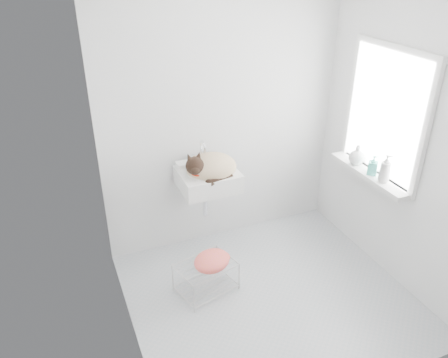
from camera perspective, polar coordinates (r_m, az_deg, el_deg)
name	(u,v)px	position (r m, az deg, el deg)	size (l,w,h in m)	color
floor	(269,296)	(3.78, 5.81, -14.68)	(2.20, 2.00, 0.02)	#A6ADB3
back_wall	(223,113)	(3.91, -0.17, 8.50)	(2.20, 0.02, 2.50)	silver
right_wall	(404,135)	(3.71, 22.03, 5.29)	(0.02, 2.00, 2.50)	silver
left_wall	(117,188)	(2.76, -13.52, -1.09)	(0.02, 2.00, 2.50)	silver
window_glass	(387,114)	(3.80, 20.13, 7.78)	(0.01, 0.80, 1.00)	white
window_frame	(385,115)	(3.79, 19.96, 7.75)	(0.04, 0.90, 1.10)	white
windowsill	(369,174)	(3.95, 18.09, 0.61)	(0.16, 0.88, 0.04)	white
sink	(208,171)	(3.77, -2.10, 1.04)	(0.49, 0.43, 0.20)	white
faucet	(200,148)	(3.86, -3.08, 4.01)	(0.18, 0.12, 0.18)	silver
cat	(210,167)	(3.74, -1.84, 1.52)	(0.46, 0.38, 0.28)	#D0AE8B
wire_rack	(206,275)	(3.73, -2.31, -12.25)	(0.45, 0.31, 0.27)	#BDBDBD
towel	(212,264)	(3.60, -1.56, -10.87)	(0.31, 0.22, 0.13)	orange
bottle_a	(383,182)	(3.82, 19.70, -0.31)	(0.08, 0.08, 0.20)	silver
bottle_b	(371,174)	(3.91, 18.36, 0.61)	(0.07, 0.08, 0.17)	teal
bottle_c	(356,164)	(4.05, 16.53, 1.87)	(0.14, 0.14, 0.18)	silver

